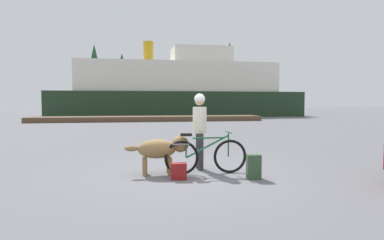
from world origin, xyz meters
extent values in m
plane|color=slate|center=(0.00, 0.00, 0.00)|extent=(160.00, 160.00, 0.00)
torus|color=black|center=(0.84, -0.01, 0.37)|extent=(0.75, 0.06, 0.75)
torus|color=black|center=(-0.24, -0.01, 0.37)|extent=(0.75, 0.06, 0.75)
cube|color=#19592D|center=(0.35, -0.01, 0.79)|extent=(0.69, 0.03, 0.03)
cube|color=#19592D|center=(0.33, -0.01, 0.61)|extent=(0.94, 0.03, 0.49)
cylinder|color=#19592D|center=(-0.14, -0.01, 0.58)|extent=(0.03, 0.03, 0.42)
cylinder|color=#19592D|center=(0.80, -0.01, 0.63)|extent=(0.03, 0.03, 0.52)
cube|color=black|center=(-0.14, -0.01, 0.87)|extent=(0.24, 0.10, 0.06)
cylinder|color=#19592D|center=(0.80, -0.01, 0.91)|extent=(0.03, 0.44, 0.03)
cube|color=slate|center=(-0.26, -0.01, 0.67)|extent=(0.36, 0.14, 0.02)
cylinder|color=#333338|center=(0.26, 0.63, 0.43)|extent=(0.14, 0.14, 0.86)
cylinder|color=#333338|center=(0.26, 0.41, 0.43)|extent=(0.14, 0.14, 0.86)
cylinder|color=silver|center=(0.26, 0.52, 1.16)|extent=(0.32, 0.32, 0.61)
cylinder|color=silver|center=(0.26, 0.74, 1.19)|extent=(0.09, 0.09, 0.53)
cylinder|color=silver|center=(0.26, 0.30, 1.19)|extent=(0.09, 0.09, 0.53)
sphere|color=tan|center=(0.26, 0.52, 1.62)|extent=(0.23, 0.23, 0.23)
sphere|color=white|center=(0.26, 0.52, 1.65)|extent=(0.25, 0.25, 0.25)
ellipsoid|color=olive|center=(-0.76, 0.15, 0.56)|extent=(0.83, 0.49, 0.42)
sphere|color=olive|center=(-0.24, 0.15, 0.66)|extent=(0.37, 0.37, 0.37)
ellipsoid|color=olive|center=(-1.29, 0.15, 0.58)|extent=(0.32, 0.12, 0.12)
cylinder|color=olive|center=(-0.49, 0.28, 0.19)|extent=(0.10, 0.10, 0.38)
cylinder|color=olive|center=(-0.49, 0.01, 0.19)|extent=(0.10, 0.10, 0.38)
cylinder|color=olive|center=(-1.03, 0.28, 0.19)|extent=(0.10, 0.10, 0.38)
cylinder|color=olive|center=(-1.03, 0.01, 0.19)|extent=(0.10, 0.10, 0.38)
cube|color=#334C33|center=(1.17, -0.60, 0.25)|extent=(0.30, 0.23, 0.50)
cube|color=maroon|center=(-0.35, -0.39, 0.17)|extent=(0.34, 0.22, 0.33)
cube|color=brown|center=(-0.28, 19.90, 0.20)|extent=(18.72, 2.46, 0.40)
cube|color=#1E331E|center=(3.33, 29.47, 1.34)|extent=(26.88, 7.91, 2.67)
cube|color=silver|center=(3.33, 29.47, 4.27)|extent=(21.50, 6.64, 3.20)
cube|color=silver|center=(6.02, 29.47, 6.77)|extent=(6.45, 4.74, 1.80)
cylinder|color=#BF8C19|center=(0.10, 29.47, 7.07)|extent=(1.10, 1.10, 2.40)
cylinder|color=#4C331E|center=(-3.25, 39.72, 1.09)|extent=(0.47, 0.47, 2.19)
cone|color=#19471E|center=(-3.25, 39.72, 5.28)|extent=(4.03, 4.03, 6.18)
cylinder|color=#4C331E|center=(12.80, 40.93, 1.60)|extent=(0.44, 0.44, 3.20)
cone|color=#1E4C28|center=(12.80, 40.93, 6.95)|extent=(3.53, 3.53, 7.50)
cylinder|color=#4C331E|center=(-8.05, 48.14, 1.37)|extent=(0.43, 0.43, 2.73)
cone|color=#1E4C28|center=(-8.05, 48.14, 6.90)|extent=(3.61, 3.61, 8.33)
camera|label=1|loc=(-1.17, -6.81, 1.58)|focal=30.02mm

